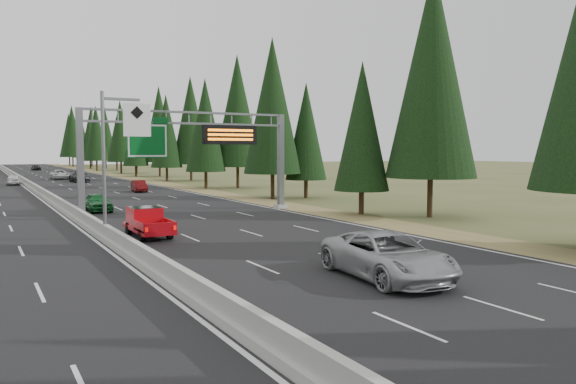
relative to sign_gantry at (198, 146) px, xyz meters
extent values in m
cube|color=black|center=(-8.92, 45.12, -5.23)|extent=(32.00, 260.00, 0.08)
cube|color=olive|center=(8.88, 45.12, -5.24)|extent=(3.60, 260.00, 0.06)
cube|color=#969690|center=(-8.92, 45.12, -5.04)|extent=(0.70, 260.00, 0.30)
cube|color=#969690|center=(-8.92, 45.12, -4.64)|extent=(0.30, 260.00, 0.60)
cube|color=slate|center=(-8.57, 0.12, -1.29)|extent=(0.45, 0.45, 7.80)
cube|color=#969690|center=(-8.57, 0.12, -5.04)|extent=(0.90, 0.90, 0.30)
cube|color=slate|center=(7.28, 0.12, -1.29)|extent=(0.45, 0.45, 7.80)
cube|color=#969690|center=(7.28, 0.12, -5.04)|extent=(0.90, 0.90, 0.30)
cube|color=slate|center=(-0.64, 0.12, 2.53)|extent=(15.85, 0.35, 0.16)
cube|color=slate|center=(-0.64, 0.12, 1.69)|extent=(15.85, 0.35, 0.16)
cube|color=#054C19|center=(-3.92, -0.13, 0.36)|extent=(3.00, 0.10, 2.50)
cube|color=silver|center=(-3.92, -0.19, 0.36)|extent=(2.85, 0.02, 2.35)
cube|color=#054C19|center=(-2.92, -0.13, 1.86)|extent=(1.10, 0.10, 0.45)
cube|color=black|center=(2.58, -0.18, 0.86)|extent=(4.50, 0.40, 1.50)
cube|color=orange|center=(2.58, -0.40, 1.21)|extent=(3.80, 0.02, 0.18)
cube|color=orange|center=(2.58, -0.40, 0.86)|extent=(3.80, 0.02, 0.18)
cube|color=orange|center=(2.58, -0.40, 0.51)|extent=(3.80, 0.02, 0.18)
cylinder|color=slate|center=(-8.92, -9.88, -1.19)|extent=(0.20, 0.20, 8.00)
cube|color=#969690|center=(-8.92, -9.88, -5.09)|extent=(0.50, 0.50, 0.20)
cube|color=slate|center=(-7.92, -9.88, 2.41)|extent=(2.00, 0.15, 0.15)
cube|color=silver|center=(-7.12, -10.00, 1.31)|extent=(1.50, 0.06, 1.80)
cylinder|color=black|center=(10.68, -6.54, -4.34)|extent=(0.40, 0.40, 1.86)
cone|color=black|center=(10.68, -6.54, 1.48)|extent=(4.19, 4.19, 9.77)
cylinder|color=black|center=(14.19, -10.20, -3.81)|extent=(0.40, 0.40, 2.93)
cone|color=black|center=(14.19, -10.20, 5.34)|extent=(6.58, 6.58, 15.36)
cylinder|color=black|center=(11.25, 9.22, -3.97)|extent=(0.40, 0.40, 2.59)
cone|color=black|center=(11.25, 9.22, 4.12)|extent=(5.83, 5.83, 13.60)
cylinder|color=black|center=(14.86, 8.66, -4.32)|extent=(0.40, 0.40, 1.90)
cone|color=black|center=(14.86, 8.66, 1.62)|extent=(4.27, 4.27, 9.97)
cylinder|color=black|center=(10.57, 26.24, -4.15)|extent=(0.40, 0.40, 2.24)
cone|color=black|center=(10.57, 26.24, 2.86)|extent=(5.04, 5.04, 11.77)
cylinder|color=black|center=(15.17, 26.64, -3.88)|extent=(0.40, 0.40, 2.78)
cone|color=black|center=(15.17, 26.64, 4.81)|extent=(6.26, 6.26, 14.60)
cylinder|color=black|center=(11.58, 46.21, -4.17)|extent=(0.40, 0.40, 2.20)
cone|color=black|center=(11.58, 46.21, 2.71)|extent=(4.96, 4.96, 11.56)
cylinder|color=black|center=(15.67, 46.34, -3.92)|extent=(0.40, 0.40, 2.70)
cone|color=black|center=(15.67, 46.34, 4.53)|extent=(6.08, 6.08, 14.20)
cylinder|color=black|center=(10.93, 63.32, -4.24)|extent=(0.40, 0.40, 2.07)
cone|color=black|center=(10.93, 63.32, 2.22)|extent=(4.65, 4.65, 10.84)
cylinder|color=black|center=(15.40, 63.25, -3.91)|extent=(0.40, 0.40, 2.72)
cone|color=black|center=(15.40, 63.25, 4.58)|extent=(6.11, 6.11, 14.27)
cylinder|color=black|center=(11.92, 79.83, -4.03)|extent=(0.40, 0.40, 2.48)
cone|color=black|center=(11.92, 79.83, 3.72)|extent=(5.58, 5.58, 13.02)
cylinder|color=black|center=(15.04, 79.18, -4.16)|extent=(0.40, 0.40, 2.21)
cone|color=black|center=(15.04, 79.18, 2.74)|extent=(4.97, 4.97, 11.59)
cylinder|color=black|center=(10.18, 97.49, -4.03)|extent=(0.40, 0.40, 2.49)
cone|color=black|center=(10.18, 97.49, 3.74)|extent=(5.59, 5.59, 13.05)
cylinder|color=black|center=(15.48, 100.47, -4.23)|extent=(0.40, 0.40, 2.07)
cone|color=black|center=(15.48, 100.47, 2.25)|extent=(4.66, 4.66, 10.88)
cylinder|color=black|center=(11.97, 116.51, -4.22)|extent=(0.40, 0.40, 2.10)
cone|color=black|center=(11.97, 116.51, 2.33)|extent=(4.72, 4.72, 11.01)
cylinder|color=black|center=(15.73, 115.10, -3.95)|extent=(0.40, 0.40, 2.64)
cone|color=black|center=(15.73, 115.10, 4.30)|extent=(5.94, 5.94, 13.86)
cylinder|color=black|center=(10.37, 136.29, -3.80)|extent=(0.40, 0.40, 2.93)
cone|color=black|center=(10.37, 136.29, 5.37)|extent=(6.60, 6.60, 15.40)
cylinder|color=black|center=(15.82, 136.32, -3.82)|extent=(0.40, 0.40, 2.90)
cone|color=black|center=(15.82, 136.32, 5.24)|extent=(6.52, 6.52, 15.22)
cylinder|color=black|center=(11.89, 154.09, -3.91)|extent=(0.40, 0.40, 2.72)
cone|color=black|center=(11.89, 154.09, 4.60)|extent=(6.13, 6.13, 14.29)
cylinder|color=black|center=(15.51, 152.66, -3.99)|extent=(0.40, 0.40, 2.56)
cone|color=black|center=(15.51, 152.66, 4.02)|extent=(5.77, 5.77, 13.46)
imported|color=#A1A1A6|center=(-1.47, -24.57, -4.32)|extent=(3.48, 6.53, 1.75)
cylinder|color=black|center=(-7.33, -11.43, -4.84)|extent=(0.26, 0.71, 0.71)
cylinder|color=black|center=(-5.83, -11.43, -4.84)|extent=(0.26, 0.71, 0.71)
cylinder|color=black|center=(-7.33, -8.52, -4.84)|extent=(0.26, 0.71, 0.71)
cylinder|color=black|center=(-5.83, -8.52, -4.84)|extent=(0.26, 0.71, 0.71)
cube|color=#B60B14|center=(-6.58, -9.93, -4.70)|extent=(1.76, 4.94, 0.26)
cube|color=#B60B14|center=(-6.58, -9.13, -4.09)|extent=(1.67, 1.94, 0.97)
cube|color=black|center=(-6.58, -9.13, -3.82)|extent=(1.50, 1.67, 0.48)
cube|color=#B60B14|center=(-7.42, -11.25, -4.40)|extent=(0.09, 2.12, 0.53)
cube|color=#B60B14|center=(-5.75, -11.25, -4.40)|extent=(0.09, 2.12, 0.53)
cube|color=#B60B14|center=(-6.58, -12.31, -4.40)|extent=(1.76, 0.09, 0.53)
imported|color=#166329|center=(-6.54, 5.12, -4.45)|extent=(1.77, 4.33, 1.47)
imported|color=#530B0D|center=(1.66, 24.57, -4.52)|extent=(1.79, 4.19, 1.34)
imported|color=black|center=(-1.17, 49.57, -4.36)|extent=(2.58, 5.80, 1.65)
imported|color=silver|center=(-2.70, 60.03, -4.42)|extent=(2.70, 5.62, 1.54)
imported|color=black|center=(-2.27, 107.23, -4.46)|extent=(2.06, 4.40, 1.46)
imported|color=silver|center=(-10.42, 46.27, -4.45)|extent=(2.09, 4.45, 1.47)
camera|label=1|loc=(-14.91, -41.02, -0.34)|focal=35.00mm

